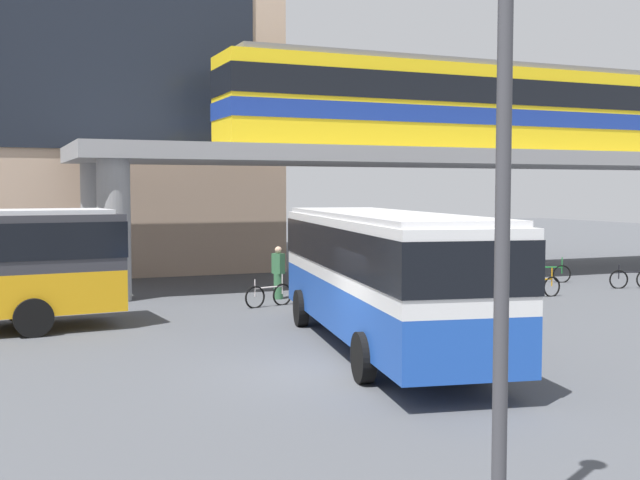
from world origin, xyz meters
TOP-DOWN VIEW (x-y plane):
  - ground_plane at (0.00, 10.00)m, footprint 120.00×120.00m
  - elevated_platform at (12.93, 14.99)m, footprint 33.22×6.66m
  - train at (14.92, 14.99)m, footprint 26.00×2.96m
  - bus_main at (2.10, 1.77)m, footprint 4.54×11.32m
  - bicycle_orange at (11.31, 7.68)m, footprint 1.79×0.14m
  - bicycle_green at (14.47, 11.16)m, footprint 1.67×0.75m
  - bicycle_black at (16.14, 8.38)m, footprint 1.71×0.64m
  - bicycle_brown at (11.62, 9.76)m, footprint 1.78×0.31m
  - bicycle_silver at (1.89, 9.25)m, footprint 1.75×0.51m
  - bicycle_red at (5.93, 9.38)m, footprint 1.71×0.66m
  - pedestrian_near_building at (2.76, 10.79)m, footprint 0.41×0.47m
  - lamp_post at (-1.41, -7.89)m, footprint 0.36×0.36m

SIDE VIEW (x-z plane):
  - ground_plane at x=0.00m, z-range 0.00..0.00m
  - bicycle_orange at x=11.31m, z-range -0.16..0.88m
  - bicycle_green at x=14.47m, z-range -0.16..0.88m
  - bicycle_black at x=16.14m, z-range -0.16..0.88m
  - bicycle_brown at x=11.62m, z-range -0.16..0.88m
  - bicycle_silver at x=1.89m, z-range -0.16..0.88m
  - bicycle_red at x=5.93m, z-range -0.16..0.88m
  - pedestrian_near_building at x=2.76m, z-range -0.05..1.76m
  - bus_main at x=2.10m, z-range 0.38..3.60m
  - lamp_post at x=-1.41m, z-range 0.57..6.95m
  - elevated_platform at x=12.93m, z-range 1.99..7.36m
  - train at x=14.92m, z-range 5.42..9.26m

